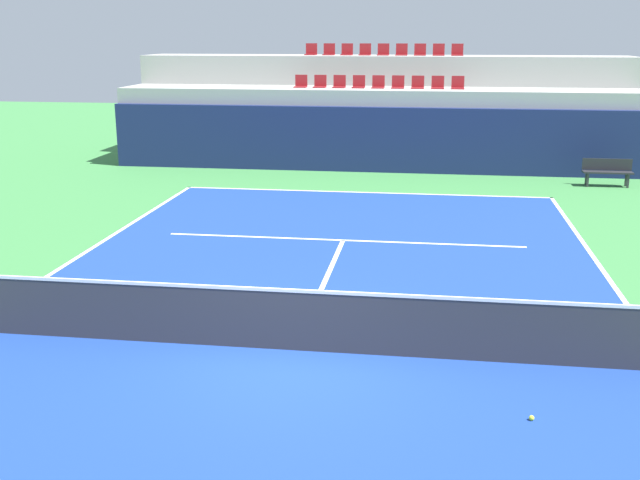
% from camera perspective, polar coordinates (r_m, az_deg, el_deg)
% --- Properties ---
extents(ground_plane, '(80.00, 80.00, 0.00)m').
position_cam_1_polar(ground_plane, '(11.68, -1.91, -8.23)').
color(ground_plane, '#387A3D').
extents(court_surface, '(11.00, 24.00, 0.01)m').
position_cam_1_polar(court_surface, '(11.68, -1.91, -8.20)').
color(court_surface, navy).
rests_on(court_surface, ground_plane).
extents(baseline_far, '(11.00, 0.10, 0.00)m').
position_cam_1_polar(baseline_far, '(23.05, 3.31, 3.55)').
color(baseline_far, white).
rests_on(baseline_far, court_surface).
extents(service_line_far, '(8.26, 0.10, 0.00)m').
position_cam_1_polar(service_line_far, '(17.68, 1.73, -0.02)').
color(service_line_far, white).
rests_on(service_line_far, court_surface).
extents(centre_service_line, '(0.10, 6.40, 0.00)m').
position_cam_1_polar(centre_service_line, '(14.63, 0.29, -3.26)').
color(centre_service_line, white).
rests_on(centre_service_line, court_surface).
extents(back_wall, '(18.38, 0.30, 2.21)m').
position_cam_1_polar(back_wall, '(26.46, 4.05, 7.45)').
color(back_wall, navy).
rests_on(back_wall, ground_plane).
extents(stands_tier_lower, '(18.38, 2.40, 2.75)m').
position_cam_1_polar(stands_tier_lower, '(27.77, 4.28, 8.36)').
color(stands_tier_lower, '#9E9E99').
rests_on(stands_tier_lower, ground_plane).
extents(stands_tier_upper, '(18.38, 2.40, 3.81)m').
position_cam_1_polar(stands_tier_upper, '(30.09, 4.63, 9.90)').
color(stands_tier_upper, '#9E9E99').
rests_on(stands_tier_upper, ground_plane).
extents(seating_row_lower, '(6.00, 0.44, 0.44)m').
position_cam_1_polar(seating_row_lower, '(27.73, 4.35, 11.46)').
color(seating_row_lower, maroon).
rests_on(seating_row_lower, stands_tier_lower).
extents(seating_row_upper, '(6.00, 0.44, 0.44)m').
position_cam_1_polar(seating_row_upper, '(30.07, 4.73, 13.77)').
color(seating_row_upper, maroon).
rests_on(seating_row_upper, stands_tier_upper).
extents(tennis_net, '(11.08, 0.08, 1.07)m').
position_cam_1_polar(tennis_net, '(11.49, -1.94, -5.90)').
color(tennis_net, black).
rests_on(tennis_net, court_surface).
extents(player_bench, '(1.50, 0.40, 0.85)m').
position_cam_1_polar(player_bench, '(25.57, 20.59, 4.89)').
color(player_bench, '#232328').
rests_on(player_bench, ground_plane).
extents(tennis_ball_1, '(0.07, 0.07, 0.07)m').
position_cam_1_polar(tennis_ball_1, '(10.05, 15.47, -12.63)').
color(tennis_ball_1, '#CCE033').
rests_on(tennis_ball_1, court_surface).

